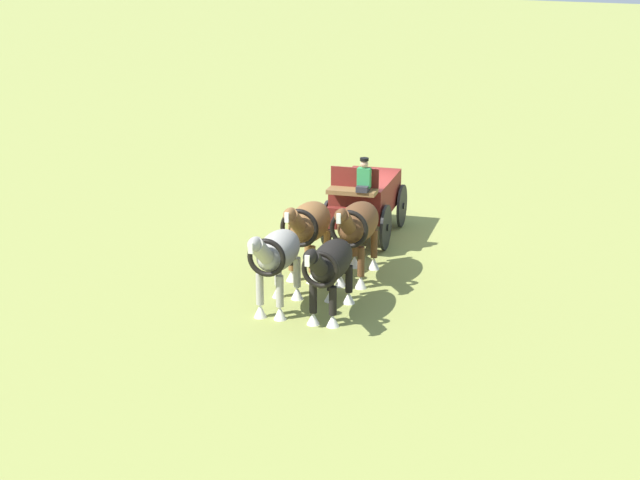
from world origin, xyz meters
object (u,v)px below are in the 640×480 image
object	(u,v)px
draft_horse_rear_near	(357,226)
draft_horse_lead_off	(276,255)
draft_horse_lead_near	(330,265)
draft_horse_rear_off	(308,225)
show_wagon	(365,197)

from	to	relation	value
draft_horse_rear_near	draft_horse_lead_off	world-z (taller)	draft_horse_rear_near
draft_horse_lead_near	draft_horse_lead_off	bearing A→B (deg)	-74.01
draft_horse_rear_near	draft_horse_lead_off	distance (m)	2.92
draft_horse_rear_off	draft_horse_lead_near	size ratio (longest dim) A/B	0.98
show_wagon	draft_horse_rear_near	bearing A→B (deg)	26.38
draft_horse_rear_near	draft_horse_rear_off	distance (m)	1.30
show_wagon	draft_horse_lead_near	world-z (taller)	show_wagon
show_wagon	draft_horse_lead_off	xyz separation A→B (m)	(6.21, 1.15, 0.19)
draft_horse_lead_near	draft_horse_lead_off	distance (m)	1.30
draft_horse_rear_near	draft_horse_rear_off	world-z (taller)	draft_horse_rear_near
draft_horse_rear_near	draft_horse_lead_near	world-z (taller)	draft_horse_rear_near
draft_horse_lead_near	draft_horse_lead_off	world-z (taller)	draft_horse_lead_off
show_wagon	draft_horse_rear_off	distance (m)	3.73
draft_horse_rear_near	draft_horse_lead_off	bearing A→B (deg)	-10.04
show_wagon	draft_horse_lead_near	bearing A→B (deg)	22.26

